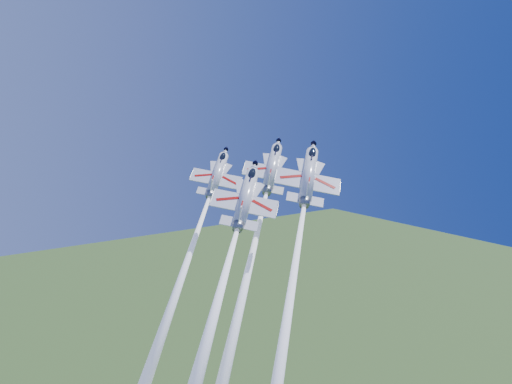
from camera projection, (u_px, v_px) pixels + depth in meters
jet_lead at (253, 250)px, 87.90m from camera, size 31.97×37.61×42.43m
jet_left at (195, 238)px, 87.24m from camera, size 25.63×29.92×33.50m
jet_right at (293, 280)px, 76.81m from camera, size 34.44×40.63×45.97m
jet_slot at (229, 259)px, 78.57m from camera, size 25.32×28.88×31.61m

